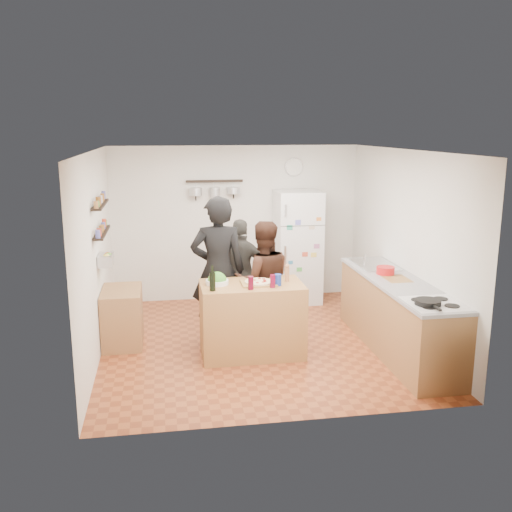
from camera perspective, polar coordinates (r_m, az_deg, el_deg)
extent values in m
plane|color=brown|center=(7.62, 0.12, -8.63)|extent=(4.20, 4.20, 0.00)
plane|color=white|center=(7.10, 0.13, 10.50)|extent=(4.20, 4.20, 0.00)
plane|color=silver|center=(9.30, -2.01, 3.28)|extent=(4.00, 0.00, 4.00)
plane|color=silver|center=(7.21, -15.74, 0.03)|extent=(0.00, 4.20, 4.20)
plane|color=silver|center=(7.84, 14.71, 1.08)|extent=(0.00, 4.20, 4.20)
cube|color=#A3783C|center=(7.10, -0.42, -6.34)|extent=(1.25, 0.72, 0.91)
cube|color=olive|center=(6.96, 0.26, -2.74)|extent=(0.42, 0.34, 0.02)
cylinder|color=beige|center=(6.95, 0.26, -2.59)|extent=(0.34, 0.34, 0.02)
cylinder|color=white|center=(6.96, -3.91, -2.62)|extent=(0.28, 0.28, 0.06)
cylinder|color=black|center=(6.67, -4.38, -2.59)|extent=(0.07, 0.07, 0.22)
cylinder|color=#4F0619|center=(6.71, -0.52, -2.71)|extent=(0.07, 0.07, 0.16)
cylinder|color=#600821|center=(6.79, 1.68, -2.54)|extent=(0.06, 0.06, 0.16)
cylinder|color=#96623E|center=(7.07, 3.12, -1.85)|extent=(0.05, 0.05, 0.17)
cylinder|color=navy|center=(6.89, 2.20, -2.40)|extent=(0.09, 0.09, 0.14)
imported|color=black|center=(7.38, -3.81, -1.45)|extent=(0.73, 0.50, 1.94)
imported|color=black|center=(7.46, 0.68, -2.59)|extent=(0.79, 0.62, 1.61)
imported|color=#2A2926|center=(8.08, -1.50, -1.68)|extent=(0.97, 0.62, 1.53)
cube|color=#9E7042|center=(7.44, 13.95, -5.89)|extent=(0.63, 2.63, 0.90)
cube|color=white|center=(6.48, 17.46, -4.61)|extent=(0.60, 0.62, 0.02)
cylinder|color=black|center=(6.40, 16.80, -4.44)|extent=(0.28, 0.28, 0.05)
cube|color=silver|center=(8.06, 11.77, -0.89)|extent=(0.50, 0.80, 0.03)
cube|color=olive|center=(7.38, 13.88, -2.29)|extent=(0.30, 0.40, 0.02)
cylinder|color=red|center=(7.57, 12.82, -1.41)|extent=(0.23, 0.23, 0.10)
cube|color=white|center=(9.20, 4.17, 0.93)|extent=(0.70, 0.68, 1.80)
cylinder|color=silver|center=(9.35, 3.81, 8.86)|extent=(0.30, 0.03, 0.30)
cube|color=black|center=(7.35, -15.16, 2.29)|extent=(0.12, 1.00, 0.02)
cube|color=black|center=(7.30, -15.31, 4.99)|extent=(0.12, 1.00, 0.02)
cube|color=silver|center=(7.42, -14.77, -0.36)|extent=(0.18, 0.35, 0.14)
cube|color=#A07643|center=(7.67, -13.20, -5.93)|extent=(0.50, 0.80, 0.73)
cube|color=black|center=(9.08, -4.18, 7.48)|extent=(0.90, 0.04, 0.04)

